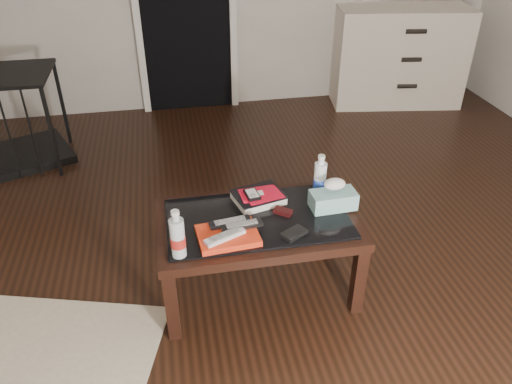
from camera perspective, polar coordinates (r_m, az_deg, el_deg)
ground at (r=2.91m, az=4.69°, el=-8.36°), size 5.00×5.00×0.00m
coffee_table at (r=2.52m, az=0.18°, el=-4.14°), size 1.00×0.60×0.46m
dresser at (r=5.09m, az=15.95°, el=14.67°), size 1.26×0.68×0.90m
pet_crate at (r=4.27m, az=-27.09°, el=5.74°), size 1.06×0.90×0.71m
magazines at (r=2.34m, az=-3.23°, el=-4.98°), size 0.30×0.23×0.03m
remote_silver at (r=2.30m, az=-3.59°, el=-5.06°), size 0.20×0.13×0.02m
remote_black_front at (r=2.36m, az=-1.62°, el=-3.82°), size 0.20×0.08×0.02m
remote_black_back at (r=2.38m, az=-2.99°, el=-3.44°), size 0.20×0.08×0.02m
textbook at (r=2.59m, az=0.27°, el=-0.61°), size 0.29×0.26×0.05m
dvd_mailers at (r=2.58m, az=0.29°, el=-0.18°), size 0.20×0.15×0.01m
ipod at (r=2.55m, az=-0.45°, el=-0.26°), size 0.08×0.11×0.02m
flip_phone at (r=2.51m, az=3.10°, el=-2.24°), size 0.10×0.09×0.02m
wallet at (r=2.37m, az=4.39°, el=-4.72°), size 0.14×0.12×0.02m
water_bottle_left at (r=2.21m, az=-8.99°, el=-4.71°), size 0.07×0.07×0.24m
water_bottle_right at (r=2.61m, az=7.34°, el=1.87°), size 0.08×0.08×0.24m
tissue_box at (r=2.56m, az=8.80°, el=-0.90°), size 0.23×0.13×0.09m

